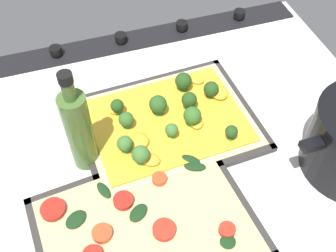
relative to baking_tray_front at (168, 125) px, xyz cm
name	(u,v)px	position (x,y,z in cm)	size (l,w,h in cm)	color
ground_plane	(195,134)	(-4.92, 2.52, -1.87)	(76.33, 67.67, 3.00)	silver
stove_control_panel	(152,35)	(-4.92, -27.81, 0.19)	(73.27, 7.00, 2.60)	black
baking_tray_front	(168,125)	(0.00, 0.00, 0.00)	(35.28, 28.05, 1.30)	#33302D
broccoli_pizza	(169,120)	(-0.11, 0.04, 1.59)	(32.76, 25.53, 5.74)	beige
baking_tray_back	(147,229)	(10.12, 20.02, 0.00)	(37.13, 29.11, 1.30)	#33302D
veggie_pizza_back	(144,226)	(10.44, 19.76, 0.72)	(34.50, 26.48, 1.90)	#CDB77F
oil_bottle	(79,129)	(16.85, 3.18, 8.67)	(4.67, 4.67, 21.80)	#476B2D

